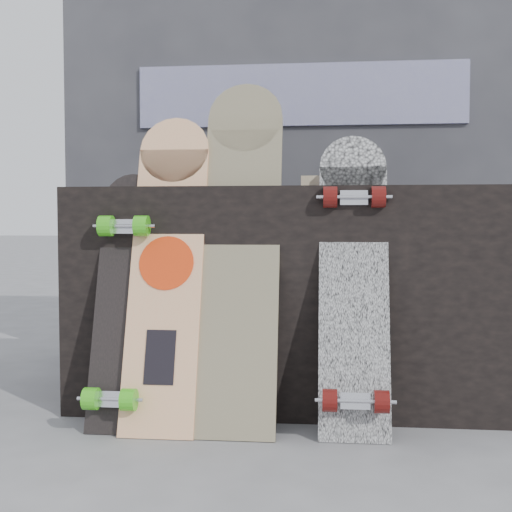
# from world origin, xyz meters

# --- Properties ---
(ground) EXTENTS (60.00, 60.00, 0.00)m
(ground) POSITION_xyz_m (0.00, 0.00, 0.00)
(ground) COLOR slate
(ground) RESTS_ON ground
(vendor_table) EXTENTS (1.60, 0.60, 0.80)m
(vendor_table) POSITION_xyz_m (0.00, 0.50, 0.40)
(vendor_table) COLOR black
(vendor_table) RESTS_ON ground
(booth) EXTENTS (2.40, 0.22, 2.20)m
(booth) POSITION_xyz_m (0.00, 1.35, 1.10)
(booth) COLOR #343439
(booth) RESTS_ON ground
(merch_box_purple) EXTENTS (0.18, 0.12, 0.10)m
(merch_box_purple) POSITION_xyz_m (-0.30, 0.46, 0.85)
(merch_box_purple) COLOR #4A3165
(merch_box_purple) RESTS_ON vendor_table
(merch_box_small) EXTENTS (0.14, 0.14, 0.12)m
(merch_box_small) POSITION_xyz_m (0.23, 0.57, 0.86)
(merch_box_small) COLOR #4A3165
(merch_box_small) RESTS_ON vendor_table
(merch_box_flat) EXTENTS (0.22, 0.10, 0.06)m
(merch_box_flat) POSITION_xyz_m (0.13, 0.64, 0.83)
(merch_box_flat) COLOR #D1B78C
(merch_box_flat) RESTS_ON vendor_table
(longboard_geisha) EXTENTS (0.24, 0.35, 1.05)m
(longboard_geisha) POSITION_xyz_m (-0.41, 0.18, 0.55)
(longboard_geisha) COLOR beige
(longboard_geisha) RESTS_ON ground
(longboard_celtic) EXTENTS (0.26, 0.40, 1.18)m
(longboard_celtic) POSITION_xyz_m (-0.17, 0.22, 0.62)
(longboard_celtic) COLOR #C6B687
(longboard_celtic) RESTS_ON ground
(longboard_cascadia) EXTENTS (0.22, 0.35, 0.98)m
(longboard_cascadia) POSITION_xyz_m (0.21, 0.16, 0.50)
(longboard_cascadia) COLOR white
(longboard_cascadia) RESTS_ON ground
(skateboard_dark) EXTENTS (0.19, 0.32, 0.85)m
(skateboard_dark) POSITION_xyz_m (-0.55, 0.14, 0.43)
(skateboard_dark) COLOR black
(skateboard_dark) RESTS_ON ground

